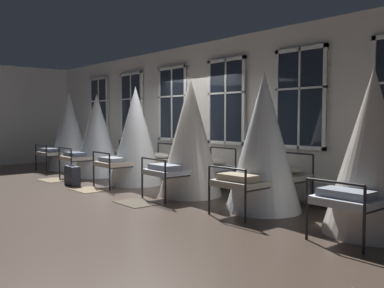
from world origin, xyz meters
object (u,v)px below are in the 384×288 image
Objects in this scene: cot_first at (70,132)px; cot_third at (136,137)px; cot_fifth at (264,143)px; suitcase_dark at (72,175)px; cot_sixth at (372,153)px; cot_second at (97,136)px; cot_fourth at (190,138)px.

cot_first is 1.01× the size of cot_third.
suitcase_dark is at bearing 103.93° from cot_fifth.
cot_third is 1.02× the size of cot_sixth.
cot_fifth is at bearing -87.97° from cot_second.
cot_second is 0.93× the size of cot_fourth.
cot_fifth reaches higher than cot_first.
cot_fourth is (5.71, -0.04, 0.02)m from cot_first.
suitcase_dark is at bearing -115.19° from cot_first.
cot_fifth is at bearing 89.66° from cot_sixth.
cot_first is 1.04× the size of cot_sixth.
cot_second is 3.83× the size of suitcase_dark.
cot_second is 5.72m from cot_fifth.
cot_first is at bearing 88.81° from cot_fifth.
cot_second is at bearing -93.49° from cot_first.
cot_sixth is at bearing -88.24° from cot_third.
cot_fifth reaches higher than cot_third.
cot_fourth is 1.06× the size of cot_sixth.
cot_third is at bearing 90.94° from cot_sixth.
cot_fifth is (1.87, 0.04, -0.02)m from cot_fourth.
cot_fifth reaches higher than cot_sixth.
cot_fifth is (3.83, 0.06, 0.02)m from cot_third.
cot_third is at bearing 91.76° from cot_fourth.
cot_sixth is (5.72, 0.03, -0.03)m from cot_third.
cot_third is 3.83m from cot_fifth.
cot_fifth is at bearing -91.36° from cot_first.
cot_first is at bearing 89.21° from cot_second.
cot_fifth is (5.72, 0.07, 0.07)m from cot_second.
cot_third is (3.75, -0.06, -0.02)m from cot_first.
cot_first is at bearing 161.67° from suitcase_dark.
cot_fourth reaches higher than cot_fifth.
cot_second is 3.86m from cot_fourth.
cot_first is 9.47m from cot_sixth.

